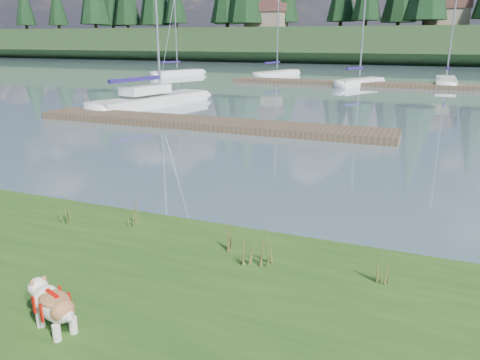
% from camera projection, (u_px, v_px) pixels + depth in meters
% --- Properties ---
extents(ground, '(200.00, 200.00, 0.00)m').
position_uv_depth(ground, '(365.00, 86.00, 37.27)').
color(ground, gray).
rests_on(ground, ground).
extents(ridge, '(200.00, 20.00, 5.00)m').
position_uv_depth(ridge, '(403.00, 46.00, 74.70)').
color(ridge, '#1F3419').
rests_on(ridge, ground).
extents(bulldog, '(0.90, 0.57, 0.53)m').
position_uv_depth(bulldog, '(53.00, 304.00, 5.44)').
color(bulldog, silver).
rests_on(bulldog, bank).
extents(sailboat_main, '(3.55, 9.04, 12.76)m').
position_uv_depth(sailboat_main, '(160.00, 97.00, 26.52)').
color(sailboat_main, white).
rests_on(sailboat_main, ground).
extents(dock_near, '(16.00, 2.00, 0.30)m').
position_uv_depth(dock_near, '(204.00, 123.00, 20.02)').
color(dock_near, '#4C3D2C').
rests_on(dock_near, ground).
extents(dock_far, '(26.00, 2.20, 0.30)m').
position_uv_depth(dock_far, '(392.00, 85.00, 36.51)').
color(dock_far, '#4C3D2C').
rests_on(dock_far, ground).
extents(sailboat_bg_0, '(3.77, 6.39, 9.50)m').
position_uv_depth(sailboat_bg_0, '(182.00, 72.00, 47.17)').
color(sailboat_bg_0, white).
rests_on(sailboat_bg_0, ground).
extents(sailboat_bg_1, '(3.26, 7.00, 10.42)m').
position_uv_depth(sailboat_bg_1, '(280.00, 73.00, 46.30)').
color(sailboat_bg_1, white).
rests_on(sailboat_bg_1, ground).
extents(sailboat_bg_2, '(3.66, 5.74, 9.03)m').
position_uv_depth(sailboat_bg_2, '(363.00, 81.00, 37.43)').
color(sailboat_bg_2, white).
rests_on(sailboat_bg_2, ground).
extents(sailboat_bg_3, '(1.49, 7.40, 10.94)m').
position_uv_depth(sailboat_bg_3, '(446.00, 81.00, 38.13)').
color(sailboat_bg_3, white).
rests_on(sailboat_bg_3, ground).
extents(weed_0, '(0.17, 0.14, 0.64)m').
position_uv_depth(weed_0, '(131.00, 211.00, 8.53)').
color(weed_0, '#475B23').
rests_on(weed_0, bank).
extents(weed_1, '(0.17, 0.14, 0.50)m').
position_uv_depth(weed_1, '(228.00, 239.00, 7.51)').
color(weed_1, '#475B23').
rests_on(weed_1, bank).
extents(weed_2, '(0.17, 0.14, 0.58)m').
position_uv_depth(weed_2, '(264.00, 250.00, 7.02)').
color(weed_2, '#475B23').
rests_on(weed_2, bank).
extents(weed_3, '(0.17, 0.14, 0.56)m').
position_uv_depth(weed_3, '(64.00, 211.00, 8.62)').
color(weed_3, '#475B23').
rests_on(weed_3, bank).
extents(weed_4, '(0.17, 0.14, 0.47)m').
position_uv_depth(weed_4, '(248.00, 253.00, 7.03)').
color(weed_4, '#475B23').
rests_on(weed_4, bank).
extents(weed_5, '(0.17, 0.14, 0.53)m').
position_uv_depth(weed_5, '(385.00, 268.00, 6.52)').
color(weed_5, '#475B23').
rests_on(weed_5, bank).
extents(mud_lip, '(60.00, 0.50, 0.14)m').
position_uv_depth(mud_lip, '(149.00, 228.00, 9.21)').
color(mud_lip, '#33281C').
rests_on(mud_lip, ground).
extents(house_0, '(6.30, 5.30, 4.65)m').
position_uv_depth(house_0, '(267.00, 15.00, 78.51)').
color(house_0, gray).
rests_on(house_0, ridge).
extents(house_1, '(6.30, 5.30, 4.65)m').
position_uv_depth(house_1, '(448.00, 12.00, 69.38)').
color(house_1, gray).
rests_on(house_1, ridge).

